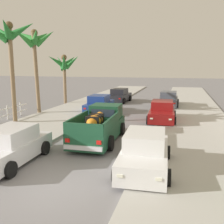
{
  "coord_description": "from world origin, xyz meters",
  "views": [
    {
      "loc": [
        4.15,
        -7.32,
        4.11
      ],
      "look_at": [
        -0.05,
        8.05,
        1.2
      ],
      "focal_mm": 41.06,
      "sensor_mm": 36.0,
      "label": 1
    }
  ],
  "objects_px": {
    "car_right_mid": "(162,112)",
    "car_left_far": "(168,100)",
    "car_right_near": "(99,104)",
    "car_left_mid": "(145,152)",
    "pickup_truck": "(100,126)",
    "car_left_near": "(120,96)",
    "palm_tree_right_mid": "(35,43)",
    "palm_tree_left_fore": "(9,38)",
    "palm_tree_right_fore": "(64,64)",
    "car_right_far": "(10,147)"
  },
  "relations": [
    {
      "from": "car_right_mid",
      "to": "car_left_far",
      "type": "bearing_deg",
      "value": 89.32
    },
    {
      "from": "car_right_near",
      "to": "car_right_mid",
      "type": "distance_m",
      "value": 6.11
    },
    {
      "from": "car_left_mid",
      "to": "pickup_truck",
      "type": "bearing_deg",
      "value": 131.17
    },
    {
      "from": "car_left_near",
      "to": "palm_tree_right_mid",
      "type": "bearing_deg",
      "value": -119.27
    },
    {
      "from": "car_left_far",
      "to": "palm_tree_left_fore",
      "type": "height_order",
      "value": "palm_tree_left_fore"
    },
    {
      "from": "car_left_mid",
      "to": "palm_tree_right_fore",
      "type": "bearing_deg",
      "value": 124.69
    },
    {
      "from": "car_right_near",
      "to": "car_left_mid",
      "type": "distance_m",
      "value": 12.95
    },
    {
      "from": "car_left_mid",
      "to": "car_right_mid",
      "type": "height_order",
      "value": "same"
    },
    {
      "from": "palm_tree_right_fore",
      "to": "car_left_far",
      "type": "bearing_deg",
      "value": 3.48
    },
    {
      "from": "pickup_truck",
      "to": "palm_tree_right_mid",
      "type": "distance_m",
      "value": 10.97
    },
    {
      "from": "car_left_near",
      "to": "car_left_mid",
      "type": "bearing_deg",
      "value": -73.44
    },
    {
      "from": "car_left_near",
      "to": "palm_tree_left_fore",
      "type": "distance_m",
      "value": 14.55
    },
    {
      "from": "palm_tree_left_fore",
      "to": "palm_tree_right_mid",
      "type": "relative_size",
      "value": 1.0
    },
    {
      "from": "pickup_truck",
      "to": "car_left_mid",
      "type": "bearing_deg",
      "value": -48.83
    },
    {
      "from": "car_left_near",
      "to": "car_right_far",
      "type": "distance_m",
      "value": 19.25
    },
    {
      "from": "car_left_mid",
      "to": "car_left_far",
      "type": "xyz_separation_m",
      "value": [
        0.05,
        16.48,
        0.0
      ]
    },
    {
      "from": "car_left_far",
      "to": "car_left_near",
      "type": "bearing_deg",
      "value": 160.13
    },
    {
      "from": "pickup_truck",
      "to": "palm_tree_right_fore",
      "type": "height_order",
      "value": "palm_tree_right_fore"
    },
    {
      "from": "car_left_far",
      "to": "palm_tree_left_fore",
      "type": "relative_size",
      "value": 0.6
    },
    {
      "from": "car_left_near",
      "to": "car_right_mid",
      "type": "height_order",
      "value": "same"
    },
    {
      "from": "car_right_far",
      "to": "palm_tree_right_mid",
      "type": "distance_m",
      "value": 12.53
    },
    {
      "from": "car_left_far",
      "to": "palm_tree_right_fore",
      "type": "xyz_separation_m",
      "value": [
        -11.0,
        -0.67,
        3.52
      ]
    },
    {
      "from": "car_left_near",
      "to": "palm_tree_right_fore",
      "type": "bearing_deg",
      "value": -153.84
    },
    {
      "from": "palm_tree_left_fore",
      "to": "car_right_near",
      "type": "bearing_deg",
      "value": 53.07
    },
    {
      "from": "car_left_mid",
      "to": "palm_tree_right_fore",
      "type": "distance_m",
      "value": 19.55
    },
    {
      "from": "car_right_near",
      "to": "car_left_mid",
      "type": "relative_size",
      "value": 0.99
    },
    {
      "from": "car_left_mid",
      "to": "palm_tree_right_mid",
      "type": "height_order",
      "value": "palm_tree_right_mid"
    },
    {
      "from": "car_left_mid",
      "to": "car_right_mid",
      "type": "xyz_separation_m",
      "value": [
        -0.03,
        9.32,
        0.0
      ]
    },
    {
      "from": "pickup_truck",
      "to": "car_right_far",
      "type": "bearing_deg",
      "value": -122.24
    },
    {
      "from": "car_left_mid",
      "to": "car_right_far",
      "type": "height_order",
      "value": "same"
    },
    {
      "from": "car_left_near",
      "to": "car_right_near",
      "type": "xyz_separation_m",
      "value": [
        -0.18,
        -6.85,
        0.0
      ]
    },
    {
      "from": "car_left_near",
      "to": "car_left_mid",
      "type": "xyz_separation_m",
      "value": [
        5.5,
        -18.49,
        0.0
      ]
    },
    {
      "from": "car_left_near",
      "to": "palm_tree_right_mid",
      "type": "distance_m",
      "value": 11.52
    },
    {
      "from": "car_left_far",
      "to": "palm_tree_right_fore",
      "type": "relative_size",
      "value": 0.81
    },
    {
      "from": "car_left_near",
      "to": "pickup_truck",
      "type": "bearing_deg",
      "value": -80.52
    },
    {
      "from": "car_right_near",
      "to": "palm_tree_left_fore",
      "type": "relative_size",
      "value": 0.61
    },
    {
      "from": "palm_tree_left_fore",
      "to": "palm_tree_right_fore",
      "type": "relative_size",
      "value": 1.34
    },
    {
      "from": "pickup_truck",
      "to": "palm_tree_right_mid",
      "type": "bearing_deg",
      "value": 140.99
    },
    {
      "from": "car_left_mid",
      "to": "palm_tree_left_fore",
      "type": "xyz_separation_m",
      "value": [
        -10.12,
        5.73,
        5.23
      ]
    },
    {
      "from": "pickup_truck",
      "to": "palm_tree_right_fore",
      "type": "relative_size",
      "value": 1.0
    },
    {
      "from": "pickup_truck",
      "to": "palm_tree_right_fore",
      "type": "bearing_deg",
      "value": 122.7
    },
    {
      "from": "car_right_far",
      "to": "car_left_far",
      "type": "bearing_deg",
      "value": 71.82
    },
    {
      "from": "pickup_truck",
      "to": "car_right_mid",
      "type": "relative_size",
      "value": 1.22
    },
    {
      "from": "car_right_near",
      "to": "car_right_mid",
      "type": "xyz_separation_m",
      "value": [
        5.65,
        -2.32,
        0.0
      ]
    },
    {
      "from": "car_left_mid",
      "to": "palm_tree_right_mid",
      "type": "relative_size",
      "value": 0.61
    },
    {
      "from": "car_left_near",
      "to": "car_right_far",
      "type": "relative_size",
      "value": 1.01
    },
    {
      "from": "palm_tree_right_mid",
      "to": "car_left_far",
      "type": "bearing_deg",
      "value": 33.35
    },
    {
      "from": "car_right_near",
      "to": "car_left_far",
      "type": "bearing_deg",
      "value": 40.17
    },
    {
      "from": "car_left_far",
      "to": "pickup_truck",
      "type": "bearing_deg",
      "value": -103.06
    },
    {
      "from": "pickup_truck",
      "to": "palm_tree_right_fore",
      "type": "distance_m",
      "value": 15.13
    }
  ]
}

